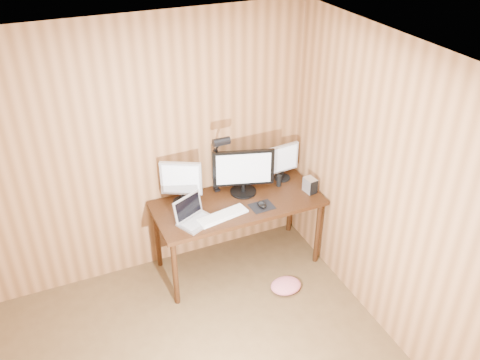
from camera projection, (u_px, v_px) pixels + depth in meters
room_shell at (203, 308)px, 2.97m from camera, size 4.00×4.00×4.00m
desk at (235, 208)px, 4.94m from camera, size 1.60×0.70×0.75m
monitor_center at (243, 171)px, 4.84m from camera, size 0.58×0.26×0.46m
monitor_left at (181, 182)px, 4.69m from camera, size 0.36×0.21×0.43m
monitor_right at (283, 161)px, 5.08m from camera, size 0.34×0.16×0.38m
laptop at (193, 216)px, 4.53m from camera, size 0.39×0.36×0.23m
keyboard at (223, 216)px, 4.61m from camera, size 0.50×0.23×0.02m
mousepad at (262, 206)px, 4.75m from camera, size 0.22×0.19×0.00m
mouse at (262, 204)px, 4.74m from camera, size 0.09×0.13×0.04m
hard_drive at (310, 185)px, 4.94m from camera, size 0.11×0.14×0.15m
phone at (224, 216)px, 4.61m from camera, size 0.06×0.10×0.01m
speaker at (279, 181)px, 5.04m from camera, size 0.05×0.05×0.12m
desk_lamp at (219, 156)px, 4.71m from camera, size 0.16×0.23×0.69m
fabric_pile at (286, 286)px, 4.85m from camera, size 0.33×0.28×0.10m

